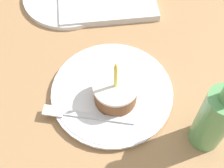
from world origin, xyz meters
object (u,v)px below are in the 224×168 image
Objects in this scene: cake_slice at (115,92)px; fork at (82,115)px; bottle at (215,118)px; plate at (112,92)px.

fork is (0.08, 0.03, -0.02)m from cake_slice.
bottle is at bearing 163.92° from fork.
cake_slice is 0.21m from bottle.
fork is 0.89× the size of bottle.
fork reaches higher than plate.
cake_slice is 0.09m from fork.
plate is 0.23m from bottle.
plate is at bearing -35.24° from bottle.
bottle reaches higher than cake_slice.
cake_slice is (-0.00, 0.02, 0.03)m from plate.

